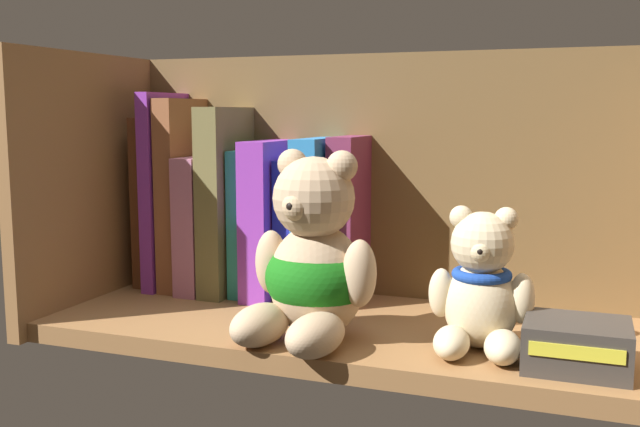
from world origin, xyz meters
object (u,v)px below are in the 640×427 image
book_2 (189,193)px  book_6 (275,217)px  book_4 (234,199)px  book_0 (159,201)px  book_3 (211,222)px  book_8 (325,218)px  teddy_bear_larger (313,265)px  book_7 (300,227)px  small_product_box (577,345)px  teddy_bear_smaller (481,290)px  book_9 (352,219)px  book_5 (254,221)px  book_1 (173,190)px

book_2 → book_6: 12.12cm
book_4 → book_6: bearing=0.0°
book_0 → book_3: size_ratio=1.28×
book_3 → book_8: size_ratio=0.87×
book_3 → book_8: bearing=0.0°
teddy_bear_larger → book_6: bearing=125.0°
book_7 → book_8: (3.16, 0.00, 1.27)cm
book_2 → small_product_box: bearing=-18.5°
book_2 → teddy_bear_smaller: size_ratio=1.76×
book_7 → book_0: bearing=180.0°
book_0 → book_6: (16.43, 0.00, -1.31)cm
book_9 → teddy_bear_larger: 15.64cm
book_5 → book_6: size_ratio=0.94×
book_3 → book_9: (18.61, 0.00, 1.32)cm
book_4 → book_6: book_4 is taller
book_6 → teddy_bear_larger: 18.93cm
book_4 → teddy_bear_larger: bearing=-43.2°
teddy_bear_larger → small_product_box: teddy_bear_larger is taller
book_0 → book_9: 26.18cm
book_4 → book_8: bearing=0.0°
book_6 → book_2: bearing=180.0°
book_4 → book_0: bearing=180.0°
book_4 → small_product_box: (40.76, -15.71, -9.18)cm
teddy_bear_larger → book_2: bearing=145.8°
teddy_bear_smaller → small_product_box: teddy_bear_smaller is taller
book_0 → book_2: book_2 is taller
book_3 → book_5: size_ratio=0.95×
book_7 → book_6: bearing=180.0°
book_1 → small_product_box: (49.36, -15.71, -10.06)cm
book_1 → book_2: 2.37cm
book_0 → book_9: book_0 is taller
book_3 → teddy_bear_larger: (19.67, -15.42, -1.06)cm
book_6 → book_4: bearing=180.0°
book_1 → book_8: bearing=0.0°
book_1 → book_7: (17.50, 0.00, -3.91)cm
book_0 → book_5: 13.68cm
teddy_bear_larger → book_8: bearing=105.7°
book_5 → book_4: bearing=180.0°
book_1 → teddy_bear_larger: book_1 is taller
book_0 → book_7: size_ratio=1.29×
book_4 → teddy_bear_smaller: (32.20, -13.42, -5.55)cm
book_0 → book_5: book_0 is taller
book_6 → teddy_bear_larger: bearing=-55.0°
book_1 → book_7: book_1 is taller
book_6 → book_9: size_ratio=0.97×
book_7 → small_product_box: bearing=-26.2°
book_2 → book_7: bearing=0.0°
book_6 → small_product_box: (35.15, -15.71, -7.23)cm
book_2 → book_9: book_2 is taller
book_8 → teddy_bear_smaller: bearing=-33.7°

